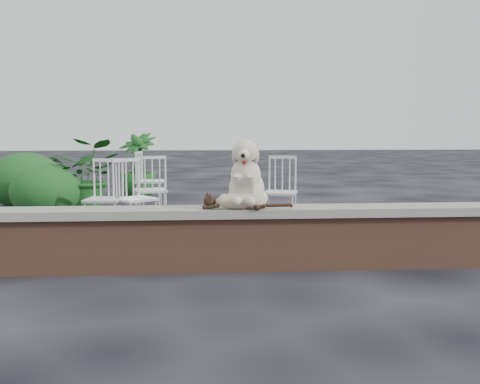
{
  "coord_description": "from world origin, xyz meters",
  "views": [
    {
      "loc": [
        0.13,
        -5.06,
        1.3
      ],
      "look_at": [
        0.51,
        0.2,
        0.7
      ],
      "focal_mm": 41.57,
      "sensor_mm": 36.0,
      "label": 1
    }
  ],
  "objects": [
    {
      "name": "dog",
      "position": [
        0.56,
        0.04,
        0.9
      ],
      "size": [
        0.51,
        0.62,
        0.64
      ],
      "primitive_type": null,
      "rotation": [
        0.0,
        0.0,
        -0.19
      ],
      "color": "beige",
      "rests_on": "capstone"
    },
    {
      "name": "cat",
      "position": [
        0.48,
        -0.11,
        0.66
      ],
      "size": [
        0.98,
        0.4,
        0.16
      ],
      "primitive_type": null,
      "rotation": [
        0.0,
        0.0,
        -0.19
      ],
      "color": "tan",
      "rests_on": "capstone"
    },
    {
      "name": "potted_plant_a",
      "position": [
        -1.6,
        3.64,
        0.58
      ],
      "size": [
        1.08,
        0.95,
        1.16
      ],
      "primitive_type": "imported",
      "rotation": [
        0.0,
        0.0,
        -0.04
      ],
      "color": "#164D1C",
      "rests_on": "ground"
    },
    {
      "name": "shrubbery",
      "position": [
        -2.53,
        4.12,
        0.39
      ],
      "size": [
        1.75,
        2.11,
        0.97
      ],
      "color": "#164D1C",
      "rests_on": "ground"
    },
    {
      "name": "chair_c",
      "position": [
        -0.56,
        2.68,
        0.47
      ],
      "size": [
        0.68,
        0.68,
        0.94
      ],
      "primitive_type": null,
      "rotation": [
        0.0,
        0.0,
        3.4
      ],
      "color": "white",
      "rests_on": "ground"
    },
    {
      "name": "chair_e",
      "position": [
        -0.67,
        4.04,
        0.47
      ],
      "size": [
        0.65,
        0.65,
        0.94
      ],
      "primitive_type": null,
      "rotation": [
        0.0,
        0.0,
        1.39
      ],
      "color": "white",
      "rests_on": "ground"
    },
    {
      "name": "ground",
      "position": [
        0.0,
        0.0,
        0.0
      ],
      "size": [
        60.0,
        60.0,
        0.0
      ],
      "primitive_type": "plane",
      "color": "black",
      "rests_on": "ground"
    },
    {
      "name": "potted_plant_b",
      "position": [
        -1.02,
        5.34,
        0.62
      ],
      "size": [
        0.92,
        0.92,
        1.24
      ],
      "primitive_type": "imported",
      "rotation": [
        0.0,
        0.0,
        -0.44
      ],
      "color": "#164D1C",
      "rests_on": "ground"
    },
    {
      "name": "capstone",
      "position": [
        0.0,
        0.0,
        0.54
      ],
      "size": [
        6.2,
        0.4,
        0.08
      ],
      "primitive_type": "cube",
      "color": "slate",
      "rests_on": "brick_wall"
    },
    {
      "name": "brick_wall",
      "position": [
        0.0,
        0.0,
        0.25
      ],
      "size": [
        6.0,
        0.3,
        0.5
      ],
      "primitive_type": "cube",
      "color": "brown",
      "rests_on": "ground"
    },
    {
      "name": "chair_a",
      "position": [
        -0.66,
        1.73,
        0.47
      ],
      "size": [
        0.79,
        0.79,
        0.94
      ],
      "primitive_type": null,
      "rotation": [
        0.0,
        0.0,
        0.68
      ],
      "color": "white",
      "rests_on": "ground"
    },
    {
      "name": "chair_d",
      "position": [
        1.21,
        2.26,
        0.47
      ],
      "size": [
        0.69,
        0.69,
        0.94
      ],
      "primitive_type": null,
      "rotation": [
        0.0,
        0.0,
        -0.27
      ],
      "color": "white",
      "rests_on": "ground"
    },
    {
      "name": "chair_b",
      "position": [
        -1.03,
        1.71,
        0.47
      ],
      "size": [
        0.63,
        0.63,
        0.94
      ],
      "primitive_type": null,
      "rotation": [
        0.0,
        0.0,
        -0.13
      ],
      "color": "white",
      "rests_on": "ground"
    }
  ]
}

